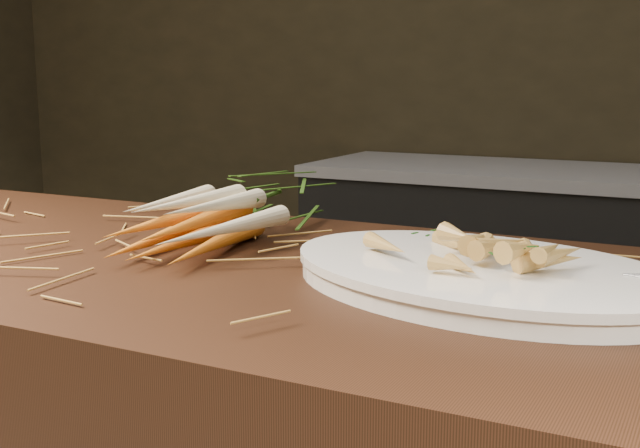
{
  "coord_description": "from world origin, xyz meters",
  "views": [
    {
      "loc": [
        0.76,
        -0.59,
        1.15
      ],
      "look_at": [
        0.3,
        0.31,
        0.96
      ],
      "focal_mm": 45.0,
      "sensor_mm": 36.0,
      "label": 1
    }
  ],
  "objects": [
    {
      "name": "root_veg_bunch",
      "position": [
        0.08,
        0.45,
        0.95
      ],
      "size": [
        0.21,
        0.53,
        0.1
      ],
      "rotation": [
        0.0,
        0.0,
        0.07
      ],
      "color": "orange",
      "rests_on": "main_counter"
    },
    {
      "name": "straw_bedding",
      "position": [
        0.0,
        0.3,
        0.91
      ],
      "size": [
        1.4,
        0.6,
        0.02
      ],
      "primitive_type": null,
      "color": "#9F6E32",
      "rests_on": "main_counter"
    },
    {
      "name": "back_counter",
      "position": [
        0.3,
        2.18,
        0.42
      ],
      "size": [
        1.82,
        0.62,
        0.84
      ],
      "color": "black",
      "rests_on": "ground"
    },
    {
      "name": "serving_platter",
      "position": [
        0.51,
        0.31,
        0.91
      ],
      "size": [
        0.55,
        0.44,
        0.03
      ],
      "primitive_type": null,
      "rotation": [
        0.0,
        0.0,
        -0.26
      ],
      "color": "white",
      "rests_on": "main_counter"
    },
    {
      "name": "roasted_veg_heap",
      "position": [
        0.51,
        0.31,
        0.95
      ],
      "size": [
        0.27,
        0.23,
        0.05
      ],
      "primitive_type": null,
      "rotation": [
        0.0,
        0.0,
        -0.26
      ],
      "color": "#AA833B",
      "rests_on": "serving_platter"
    },
    {
      "name": "serving_fork",
      "position": [
        0.67,
        0.24,
        0.93
      ],
      "size": [
        0.17,
        0.1,
        0.0
      ],
      "primitive_type": "cube",
      "rotation": [
        0.0,
        0.0,
        -1.11
      ],
      "color": "silver",
      "rests_on": "serving_platter"
    }
  ]
}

